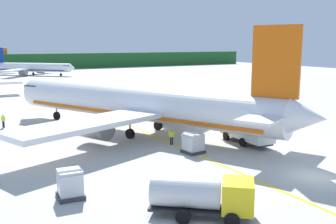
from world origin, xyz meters
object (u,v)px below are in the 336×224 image
at_px(airliner_foreground, 138,104).
at_px(crew_loader_left, 3,120).
at_px(service_truck_baggage, 247,129).
at_px(crew_marshaller, 172,136).
at_px(cargo_container_near, 193,143).
at_px(cargo_container_mid, 70,184).
at_px(airliner_far_taxiway, 31,67).
at_px(service_truck_fuel, 204,195).

bearing_deg(airliner_foreground, crew_loader_left, 140.02).
height_order(service_truck_baggage, crew_marshaller, service_truck_baggage).
distance_m(airliner_foreground, service_truck_baggage, 12.73).
bearing_deg(cargo_container_near, crew_marshaller, 92.98).
bearing_deg(airliner_foreground, cargo_container_mid, -128.99).
bearing_deg(airliner_far_taxiway, service_truck_baggage, -89.11).
bearing_deg(service_truck_fuel, airliner_foreground, 74.11).
distance_m(service_truck_fuel, cargo_container_mid, 9.17).
bearing_deg(cargo_container_mid, cargo_container_near, 21.14).
bearing_deg(crew_marshaller, cargo_container_near, -87.02).
xyz_separation_m(airliner_far_taxiway, crew_marshaller, (-5.39, -99.93, -1.60)).
height_order(cargo_container_mid, crew_marshaller, cargo_container_mid).
height_order(airliner_foreground, airliner_far_taxiway, airliner_foreground).
bearing_deg(service_truck_baggage, airliner_far_taxiway, 90.89).
height_order(service_truck_fuel, cargo_container_near, service_truck_fuel).
xyz_separation_m(airliner_far_taxiway, service_truck_baggage, (1.61, -103.46, -0.96)).
relative_size(airliner_foreground, cargo_container_near, 19.34).
height_order(airliner_far_taxiway, cargo_container_mid, airliner_far_taxiway).
distance_m(cargo_container_near, crew_marshaller, 3.69).
relative_size(airliner_far_taxiway, crew_marshaller, 14.92).
bearing_deg(cargo_container_near, cargo_container_mid, -158.86).
xyz_separation_m(service_truck_fuel, service_truck_baggage, (13.97, 12.14, 0.19)).
relative_size(airliner_foreground, service_truck_fuel, 6.59).
bearing_deg(airliner_foreground, service_truck_fuel, -105.89).
xyz_separation_m(service_truck_fuel, cargo_container_near, (7.16, 11.98, -0.44)).
bearing_deg(airliner_foreground, cargo_container_near, -85.13).
height_order(airliner_foreground, crew_loader_left, airliner_foreground).
relative_size(service_truck_fuel, crew_loader_left, 3.60).
distance_m(service_truck_fuel, crew_marshaller, 17.16).
relative_size(service_truck_fuel, service_truck_baggage, 0.88).
relative_size(service_truck_fuel, cargo_container_mid, 2.84).
xyz_separation_m(airliner_foreground, service_truck_fuel, (-6.30, -22.13, -1.99)).
relative_size(airliner_foreground, crew_loader_left, 23.72).
distance_m(service_truck_fuel, cargo_container_near, 13.97).
distance_m(airliner_far_taxiway, service_truck_fuel, 116.26).
height_order(airliner_foreground, service_truck_baggage, airliner_foreground).
relative_size(service_truck_baggage, cargo_container_near, 3.33).
bearing_deg(cargo_container_near, crew_loader_left, 123.51).
xyz_separation_m(service_truck_fuel, crew_marshaller, (6.97, 15.67, -0.44)).
bearing_deg(service_truck_fuel, airliner_far_taxiway, 83.89).
xyz_separation_m(airliner_far_taxiway, cargo_container_mid, (-18.42, -108.73, -1.56)).
xyz_separation_m(airliner_far_taxiway, cargo_container_near, (-5.20, -103.61, -1.60)).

